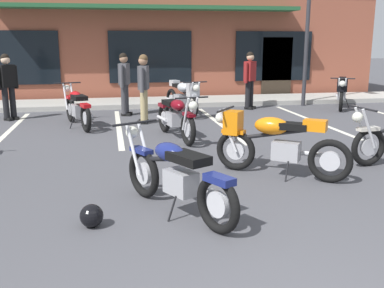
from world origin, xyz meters
The scene contains 15 objects.
ground_plane centered at (0.00, 3.86, 0.00)m, with size 80.00×80.00×0.00m, color #47474C.
sidewalk_kerb centered at (0.00, 11.97, 0.07)m, with size 22.00×1.80×0.14m, color #A8A59E.
brick_storefront_building centered at (0.00, 16.13, 1.91)m, with size 16.24×7.03×3.82m.
painted_stall_lines centered at (0.00, 8.37, 0.00)m, with size 12.35×4.80×0.01m.
motorcycle_foreground_classic centered at (-0.68, 2.79, 0.46)m, with size 1.26×1.92×0.98m.
motorcycle_silver_naked centered at (-2.17, 8.57, 0.46)m, with size 0.97×2.05×0.98m.
motorcycle_blue_standard centered at (5.40, 10.09, 0.53)m, with size 1.28×1.91×0.98m.
motorcycle_green_cafe_racer centered at (-0.08, 6.83, 0.46)m, with size 0.82×2.09×0.98m.
motorcycle_orange_scrambler centered at (0.99, 4.02, 0.53)m, with size 1.79×1.48×0.98m.
motorcycle_cream_vintage centered at (0.55, 9.79, 0.53)m, with size 0.89×2.08×0.98m.
person_in_black_shirt centered at (-1.00, 9.99, 0.95)m, with size 0.36×0.60×1.68m.
person_in_shorts_foreground centered at (-3.93, 9.81, 0.95)m, with size 0.49×0.50×1.68m.
person_by_back_row centered at (2.66, 10.49, 0.95)m, with size 0.49×0.50×1.68m.
person_near_building centered at (-0.59, 8.71, 0.95)m, with size 0.35×0.61×1.68m.
helmet_on_pavement centered at (-1.66, 2.53, 0.13)m, with size 0.26×0.26×0.26m.
Camera 1 is at (-1.41, -2.19, 2.01)m, focal length 41.89 mm.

